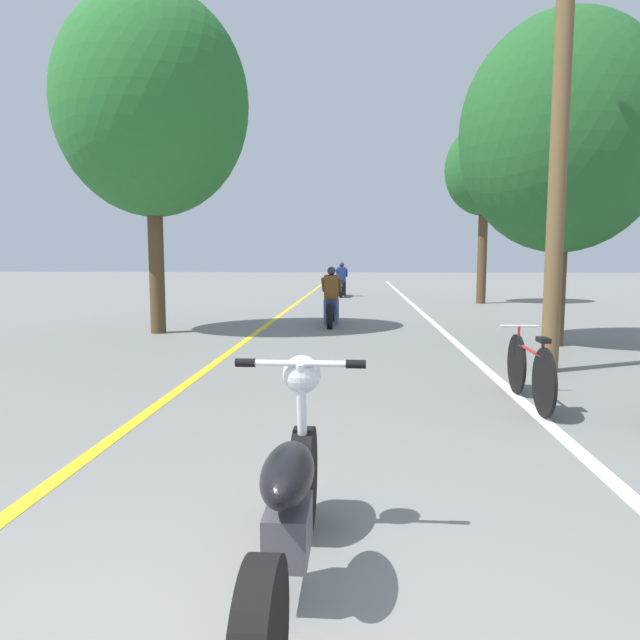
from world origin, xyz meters
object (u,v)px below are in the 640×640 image
motorcycle_rider_lead (331,303)px  motorcycle_rider_far (342,284)px  roadside_tree_left (151,105)px  roadside_tree_right_far (485,171)px  roadside_tree_right_near (563,135)px  bicycle_parked (529,370)px  motorcycle_foreground (290,508)px  utility_pole (561,103)px

motorcycle_rider_lead → motorcycle_rider_far: motorcycle_rider_far is taller
roadside_tree_left → motorcycle_rider_lead: bearing=25.2°
roadside_tree_right_far → motorcycle_rider_far: 7.21m
roadside_tree_right_near → motorcycle_rider_lead: size_ratio=2.91×
motorcycle_rider_far → bicycle_parked: (2.60, -17.30, -0.15)m
roadside_tree_left → motorcycle_rider_far: (3.58, 11.74, -4.22)m
motorcycle_foreground → bicycle_parked: 4.35m
roadside_tree_left → roadside_tree_right_far: bearing=44.7°
roadside_tree_left → motorcycle_foreground: (3.97, -9.31, -4.31)m
motorcycle_rider_far → motorcycle_rider_lead: bearing=-89.7°
roadside_tree_right_near → utility_pole: bearing=-109.7°
roadside_tree_left → motorcycle_foreground: bearing=-66.9°
utility_pole → bicycle_parked: size_ratio=4.17×
utility_pole → motorcycle_rider_lead: bearing=122.0°
utility_pole → roadside_tree_left: size_ratio=1.02×
roadside_tree_right_near → roadside_tree_right_far: (0.69, 9.69, 0.78)m
roadside_tree_left → roadside_tree_right_near: bearing=-8.7°
motorcycle_rider_lead → bicycle_parked: 7.70m
roadside_tree_left → bicycle_parked: roadside_tree_left is taller
utility_pole → roadside_tree_left: 7.98m
roadside_tree_right_near → roadside_tree_right_far: roadside_tree_right_far is taller
utility_pole → motorcycle_rider_far: size_ratio=3.50×
motorcycle_rider_lead → bicycle_parked: (2.54, -7.27, -0.14)m
utility_pole → roadside_tree_left: utility_pole is taller
motorcycle_rider_lead → utility_pole: bearing=-58.0°
utility_pole → bicycle_parked: bearing=-113.9°
roadside_tree_right_far → bicycle_parked: 14.86m
utility_pole → motorcycle_rider_lead: (-3.37, 5.39, -3.18)m
roadside_tree_right_near → roadside_tree_left: (-7.90, 1.21, 0.97)m
roadside_tree_right_far → motorcycle_rider_lead: 9.31m
motorcycle_rider_far → bicycle_parked: 17.50m
motorcycle_foreground → motorcycle_rider_far: bearing=91.1°
roadside_tree_right_near → motorcycle_foreground: size_ratio=2.77×
motorcycle_foreground → bicycle_parked: bearing=59.6°
roadside_tree_right_far → bicycle_parked: roadside_tree_right_far is taller
motorcycle_foreground → bicycle_parked: motorcycle_foreground is taller
roadside_tree_right_far → motorcycle_rider_lead: size_ratio=3.06×
utility_pole → motorcycle_rider_lead: 7.11m
utility_pole → roadside_tree_right_near: size_ratio=1.23×
motorcycle_rider_lead → roadside_tree_right_far: bearing=53.9°
utility_pole → motorcycle_rider_lead: size_ratio=3.57×
motorcycle_rider_lead → motorcycle_foreground: bearing=-88.3°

